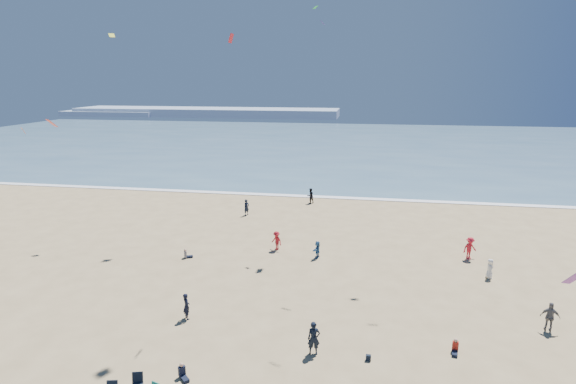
# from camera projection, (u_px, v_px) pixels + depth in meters

# --- Properties ---
(ocean) EXTENTS (220.00, 100.00, 0.06)m
(ocean) POSITION_uv_depth(u_px,v_px,m) (340.00, 144.00, 106.63)
(ocean) COLOR #476B84
(ocean) RESTS_ON ground
(surf_line) EXTENTS (220.00, 1.20, 0.08)m
(surf_line) POSITION_uv_depth(u_px,v_px,m) (320.00, 197.00, 58.82)
(surf_line) COLOR white
(surf_line) RESTS_ON ground
(headland_far) EXTENTS (110.00, 20.00, 3.20)m
(headland_far) POSITION_uv_depth(u_px,v_px,m) (206.00, 112.00, 187.62)
(headland_far) COLOR #7A8EA8
(headland_far) RESTS_ON ground
(headland_near) EXTENTS (40.00, 14.00, 2.00)m
(headland_near) POSITION_uv_depth(u_px,v_px,m) (112.00, 113.00, 189.42)
(headland_near) COLOR #7A8EA8
(headland_near) RESTS_ON ground
(standing_flyers) EXTENTS (35.09, 45.26, 1.94)m
(standing_flyers) POSITION_uv_depth(u_px,v_px,m) (344.00, 287.00, 31.54)
(standing_flyers) COLOR black
(standing_flyers) RESTS_ON ground
(seated_group) EXTENTS (21.27, 24.56, 0.84)m
(seated_group) POSITION_uv_depth(u_px,v_px,m) (300.00, 375.00, 22.86)
(seated_group) COLOR silver
(seated_group) RESTS_ON ground
(navy_bag) EXTENTS (0.28, 0.18, 0.34)m
(navy_bag) POSITION_uv_depth(u_px,v_px,m) (368.00, 358.00, 24.67)
(navy_bag) COLOR black
(navy_bag) RESTS_ON ground
(kites_aloft) EXTENTS (45.55, 38.63, 29.85)m
(kites_aloft) POSITION_uv_depth(u_px,v_px,m) (445.00, 88.00, 23.04)
(kites_aloft) COLOR white
(kites_aloft) RESTS_ON ground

